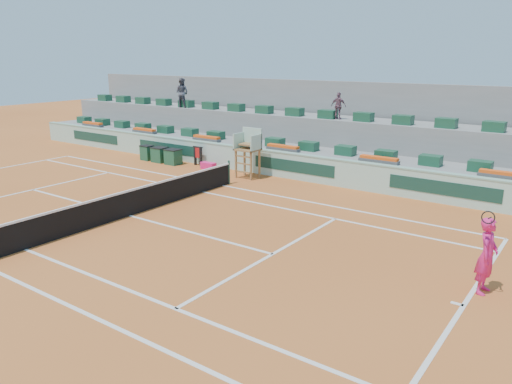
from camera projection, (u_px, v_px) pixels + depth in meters
ground at (130, 216)px, 18.56m from camera, size 90.00×90.00×0.00m
seating_tier_lower at (284, 155)px, 26.79m from camera, size 36.00×4.00×1.20m
seating_tier_upper at (300, 138)px, 27.86m from camera, size 36.00×2.40×2.60m
stadium_back_wall at (314, 119)px, 28.88m from camera, size 36.00×0.40×4.40m
player_bag at (208, 166)px, 26.08m from camera, size 0.82×0.36×0.36m
spectator_left at (182, 93)px, 31.19m from camera, size 0.99×0.83×1.81m
spectator_mid at (339, 106)px, 25.40m from camera, size 0.82×0.38×1.36m
court_lines at (130, 216)px, 18.55m from camera, size 23.89×11.09×0.01m
tennis_net at (129, 202)px, 18.42m from camera, size 0.10×11.97×1.10m
advertising_hoarding at (261, 161)px, 25.04m from camera, size 36.00×0.34×1.26m
umpire_chair at (249, 146)px, 24.03m from camera, size 1.10×0.90×2.40m
seat_row_lower at (275, 142)px, 25.87m from camera, size 32.90×0.60×0.44m
seat_row_upper at (295, 112)px, 26.99m from camera, size 32.90×0.60×0.44m
flower_planters at (243, 143)px, 26.10m from camera, size 26.80×0.36×0.28m
drink_cooler_a at (173, 157)px, 27.21m from camera, size 0.81×0.70×0.84m
drink_cooler_b at (160, 155)px, 27.80m from camera, size 0.81×0.70×0.84m
drink_cooler_c at (147, 153)px, 28.35m from camera, size 0.66×0.57×0.84m
towel_rack at (198, 154)px, 26.92m from camera, size 0.65×0.11×1.03m
tennis_player at (487, 256)px, 12.32m from camera, size 0.50×0.93×2.28m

